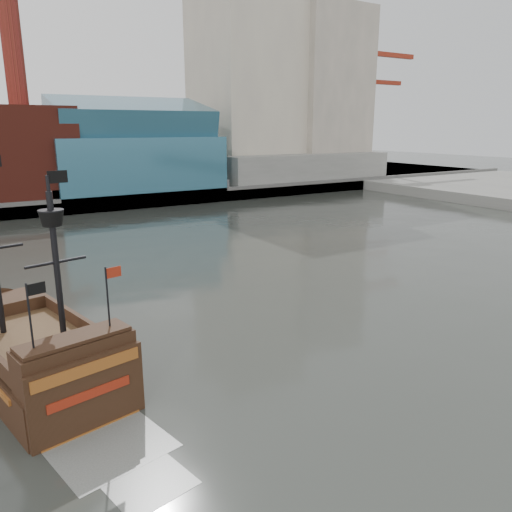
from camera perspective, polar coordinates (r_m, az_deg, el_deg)
ground at (r=32.42m, az=10.74°, el=-11.02°), size 400.00×400.00×0.00m
promenade_far at (r=115.76m, az=-21.72°, el=7.21°), size 220.00×60.00×2.00m
seawall at (r=87.07m, az=-18.14°, el=5.59°), size 220.00×1.00×2.60m
skyline at (r=109.34m, az=-19.35°, el=19.45°), size 149.00×45.00×62.00m
crane_a at (r=142.99m, az=12.47°, el=16.39°), size 22.50×4.00×32.25m
crane_b at (r=156.77m, az=12.39°, el=14.92°), size 19.10×4.00×26.25m
pirate_ship at (r=31.09m, az=-23.85°, el=-10.78°), size 8.78×18.50×13.32m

